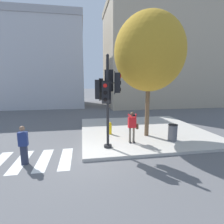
# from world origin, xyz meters

# --- Properties ---
(ground_plane) EXTENTS (160.00, 160.00, 0.00)m
(ground_plane) POSITION_xyz_m (0.00, 0.00, 0.00)
(ground_plane) COLOR #5B5B5E
(sidewalk_corner) EXTENTS (8.00, 8.00, 0.15)m
(sidewalk_corner) POSITION_xyz_m (3.50, 3.50, 0.07)
(sidewalk_corner) COLOR #BCB7AD
(sidewalk_corner) RESTS_ON ground_plane
(crosswalk_stripes) EXTENTS (4.15, 2.26, 0.01)m
(crosswalk_stripes) POSITION_xyz_m (-3.03, 0.03, 0.00)
(crosswalk_stripes) COLOR silver
(crosswalk_stripes) RESTS_ON ground_plane
(traffic_signal_pole) EXTENTS (1.19, 1.21, 4.37)m
(traffic_signal_pole) POSITION_xyz_m (0.75, 0.67, 2.84)
(traffic_signal_pole) COLOR black
(traffic_signal_pole) RESTS_ON sidewalk_corner
(person_photographer) EXTENTS (0.58, 0.54, 1.62)m
(person_photographer) POSITION_xyz_m (2.09, 1.13, 1.11)
(person_photographer) COLOR black
(person_photographer) RESTS_ON sidewalk_corner
(pedestrian_distant) EXTENTS (0.34, 0.20, 1.59)m
(pedestrian_distant) POSITION_xyz_m (-2.78, -0.27, 0.84)
(pedestrian_distant) COLOR #282D42
(pedestrian_distant) RESTS_ON ground_plane
(street_tree) EXTENTS (3.87, 3.87, 6.86)m
(street_tree) POSITION_xyz_m (3.27, 2.15, 4.87)
(street_tree) COLOR brown
(street_tree) RESTS_ON sidewalk_corner
(fire_hydrant) EXTENTS (0.18, 0.24, 0.75)m
(fire_hydrant) POSITION_xyz_m (1.19, 2.76, 0.52)
(fire_hydrant) COLOR yellow
(fire_hydrant) RESTS_ON sidewalk_corner
(trash_bin) EXTENTS (0.50, 0.50, 0.88)m
(trash_bin) POSITION_xyz_m (4.34, 1.06, 0.59)
(trash_bin) COLOR #5B5B60
(trash_bin) RESTS_ON sidewalk_corner
(building_left) EXTENTS (13.06, 8.43, 11.55)m
(building_left) POSITION_xyz_m (-6.61, 18.38, 5.79)
(building_left) COLOR #BCBCC1
(building_left) RESTS_ON ground_plane
(building_right) EXTENTS (14.96, 9.45, 13.56)m
(building_right) POSITION_xyz_m (10.42, 16.82, 6.79)
(building_right) COLOR tan
(building_right) RESTS_ON ground_plane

